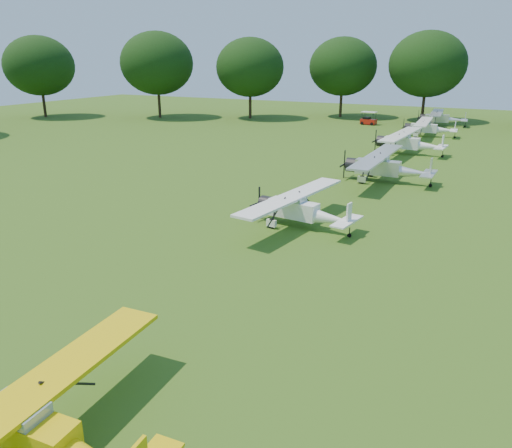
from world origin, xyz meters
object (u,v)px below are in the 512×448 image
Objects in this scene: aircraft_2 at (36,432)px; aircraft_4 at (385,166)px; aircraft_6 at (428,127)px; aircraft_3 at (301,208)px; aircraft_5 at (407,141)px; golf_cart at (368,120)px; aircraft_7 at (441,117)px.

aircraft_2 is 32.05m from aircraft_4.
aircraft_2 is at bearing -93.42° from aircraft_6.
aircraft_2 is 57.52m from aircraft_6.
aircraft_6 is at bearing 96.33° from aircraft_3.
aircraft_5 reaches higher than aircraft_6.
aircraft_2 is 0.86× the size of aircraft_5.
aircraft_3 reaches higher than golf_cart.
aircraft_4 reaches higher than aircraft_6.
aircraft_5 is 1.06× the size of aircraft_7.
aircraft_4 is at bearing 85.83° from aircraft_2.
golf_cart is at bearing 136.56° from aircraft_6.
aircraft_6 reaches higher than golf_cart.
aircraft_7 is (-0.42, 36.35, -0.09)m from aircraft_4.
aircraft_4 is at bearing 90.14° from aircraft_3.
aircraft_7 is at bearing 24.83° from golf_cart.
aircraft_5 reaches higher than aircraft_7.
aircraft_6 is at bearing -94.91° from aircraft_7.
aircraft_4 reaches higher than aircraft_3.
aircraft_4 is (1.84, 12.86, 0.16)m from aircraft_3.
aircraft_4 is 1.07× the size of aircraft_7.
aircraft_2 is 44.65m from aircraft_5.
aircraft_5 reaches higher than aircraft_3.
aircraft_7 is 9.88m from golf_cart.
aircraft_5 is 22.66m from golf_cart.
aircraft_3 is 0.94× the size of aircraft_7.
aircraft_4 is 4.95× the size of golf_cart.
aircraft_5 is at bearing 87.01° from aircraft_2.
aircraft_3 is at bearing -95.19° from aircraft_6.
aircraft_7 is (0.22, 23.75, -0.08)m from aircraft_5.
aircraft_2 is 0.95× the size of aircraft_6.
golf_cart is (-9.80, 33.31, -0.69)m from aircraft_4.
aircraft_5 is 4.94× the size of golf_cart.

